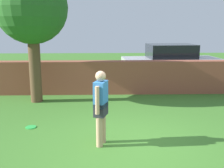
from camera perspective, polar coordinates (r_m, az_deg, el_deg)
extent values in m
plane|color=#3D7528|center=(6.10, 3.20, -12.52)|extent=(40.00, 40.00, 0.00)
cube|color=brown|center=(10.41, -7.21, 1.36)|extent=(13.28, 0.50, 1.23)
cylinder|color=brown|center=(9.47, -15.68, 3.68)|extent=(0.38, 0.38, 2.45)
sphere|color=#286023|center=(9.40, -16.35, 14.98)|extent=(2.32, 2.32, 2.32)
cylinder|color=tan|center=(5.87, -2.63, -9.01)|extent=(0.14, 0.14, 0.85)
cylinder|color=tan|center=(6.07, -1.96, -8.29)|extent=(0.14, 0.14, 0.85)
cube|color=#2D2D38|center=(5.85, -2.32, -5.21)|extent=(0.32, 0.41, 0.28)
cube|color=#3372BF|center=(5.76, -2.35, -2.12)|extent=(0.32, 0.41, 0.55)
sphere|color=tan|center=(5.68, -2.38, 1.65)|extent=(0.22, 0.22, 0.22)
cylinder|color=tan|center=(5.57, -3.07, -3.42)|extent=(0.09, 0.09, 0.58)
cylinder|color=tan|center=(5.99, -1.66, -2.31)|extent=(0.09, 0.09, 0.58)
cube|color=#B7B7BC|center=(12.55, 11.98, 3.51)|extent=(4.30, 1.97, 0.80)
cube|color=#1E2328|center=(12.47, 12.12, 6.69)|extent=(2.09, 1.63, 0.60)
cylinder|color=black|center=(11.46, 6.63, 0.86)|extent=(0.65, 0.26, 0.64)
cylinder|color=black|center=(13.10, 5.09, 2.31)|extent=(0.65, 0.26, 0.64)
cylinder|color=black|center=(12.32, 19.15, 1.06)|extent=(0.65, 0.26, 0.64)
cylinder|color=black|center=(13.86, 16.26, 2.41)|extent=(0.65, 0.26, 0.64)
cylinder|color=green|center=(7.34, -16.46, -8.57)|extent=(0.27, 0.27, 0.02)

